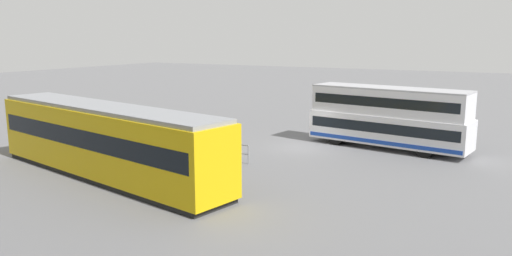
# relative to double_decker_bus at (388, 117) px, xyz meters

# --- Properties ---
(ground_plane) EXTENTS (160.00, 160.00, 0.00)m
(ground_plane) POSITION_rel_double_decker_bus_xyz_m (4.72, 2.40, -1.98)
(ground_plane) COLOR slate
(double_decker_bus) EXTENTS (10.26, 3.96, 3.87)m
(double_decker_bus) POSITION_rel_double_decker_bus_xyz_m (0.00, 0.00, 0.00)
(double_decker_bus) COLOR white
(double_decker_bus) RESTS_ON ground
(tram_yellow) EXTENTS (16.11, 5.72, 3.64)m
(tram_yellow) POSITION_rel_double_decker_bus_xyz_m (10.83, 13.30, -0.09)
(tram_yellow) COLOR #E5B70C
(tram_yellow) RESTS_ON ground
(pedestrian_near_railing) EXTENTS (0.36, 0.36, 1.66)m
(pedestrian_near_railing) POSITION_rel_double_decker_bus_xyz_m (7.70, 8.78, -1.02)
(pedestrian_near_railing) COLOR #33384C
(pedestrian_near_railing) RESTS_ON ground
(pedestrian_crossing) EXTENTS (0.42, 0.42, 1.61)m
(pedestrian_crossing) POSITION_rel_double_decker_bus_xyz_m (6.54, 9.92, -1.06)
(pedestrian_crossing) COLOR #4C3F2D
(pedestrian_crossing) RESTS_ON ground
(pedestrian_railing) EXTENTS (6.22, 0.17, 1.08)m
(pedestrian_railing) POSITION_rel_double_decker_bus_xyz_m (8.83, 7.65, -1.25)
(pedestrian_railing) COLOR gray
(pedestrian_railing) RESTS_ON ground
(info_sign) EXTENTS (1.05, 0.15, 2.53)m
(info_sign) POSITION_rel_double_decker_bus_xyz_m (14.00, 8.22, -0.24)
(info_sign) COLOR slate
(info_sign) RESTS_ON ground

